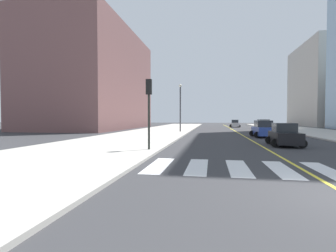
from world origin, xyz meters
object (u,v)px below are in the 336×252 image
object	(u,v)px
car_blue_second	(263,129)
traffic_light_far_corner	(149,100)
car_silver_nearest	(235,124)
car_yellow_fourth	(264,125)
car_black_third	(285,135)
street_lamp	(180,103)

from	to	relation	value
car_blue_second	traffic_light_far_corner	world-z (taller)	traffic_light_far_corner
car_blue_second	traffic_light_far_corner	size ratio (longest dim) A/B	0.95
car_silver_nearest	car_yellow_fourth	world-z (taller)	car_yellow_fourth
car_yellow_fourth	traffic_light_far_corner	size ratio (longest dim) A/B	0.96
traffic_light_far_corner	car_black_third	bearing A→B (deg)	28.12
car_black_third	car_yellow_fourth	distance (m)	25.10
car_blue_second	car_black_third	bearing A→B (deg)	86.69
car_silver_nearest	traffic_light_far_corner	size ratio (longest dim) A/B	0.86
car_black_third	street_lamp	size ratio (longest dim) A/B	0.57
car_yellow_fourth	street_lamp	xyz separation A→B (m)	(-13.63, -7.67, 3.51)
traffic_light_far_corner	car_blue_second	bearing A→B (deg)	55.44
car_yellow_fourth	street_lamp	bearing A→B (deg)	27.58
car_blue_second	street_lamp	bearing A→B (deg)	-39.42
car_black_third	car_blue_second	bearing A→B (deg)	-88.54
car_yellow_fourth	car_black_third	bearing A→B (deg)	80.98
car_blue_second	street_lamp	distance (m)	13.78
car_yellow_fourth	traffic_light_far_corner	bearing A→B (deg)	64.96
car_blue_second	car_yellow_fourth	xyz separation A→B (m)	(3.00, 15.70, 0.01)
car_blue_second	car_yellow_fourth	world-z (taller)	car_yellow_fourth
traffic_light_far_corner	car_silver_nearest	bearing A→B (deg)	78.34
car_yellow_fourth	street_lamp	distance (m)	16.03
car_silver_nearest	car_blue_second	bearing A→B (deg)	92.00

